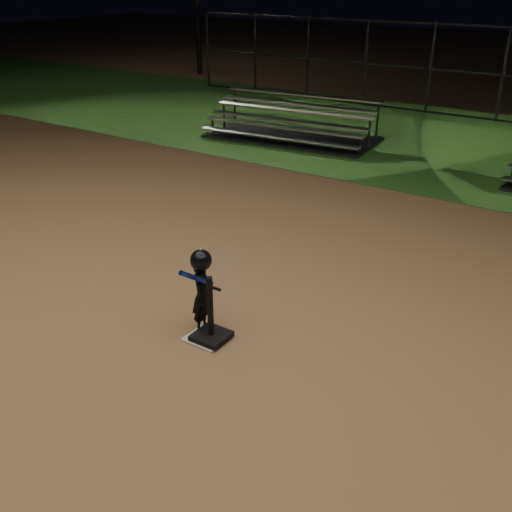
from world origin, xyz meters
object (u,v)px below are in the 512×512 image
Objects in this scene: batting_tee at (211,327)px; bleacher_left at (292,131)px; home_plate at (208,337)px; child_batter at (202,289)px.

batting_tee is 0.18× the size of bleacher_left.
batting_tee is (0.06, -0.01, 0.16)m from home_plate.
child_batter is at bearing -71.52° from bleacher_left.
bleacher_left is (-3.61, 8.14, -0.34)m from child_batter.
batting_tee is at bearing -70.65° from bleacher_left.
bleacher_left is (-3.75, 8.25, 0.20)m from home_plate.
home_plate is 0.11× the size of bleacher_left.
child_batter is at bearing 142.98° from home_plate.
home_plate is at bearing -70.95° from bleacher_left.
bleacher_left reaches higher than home_plate.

